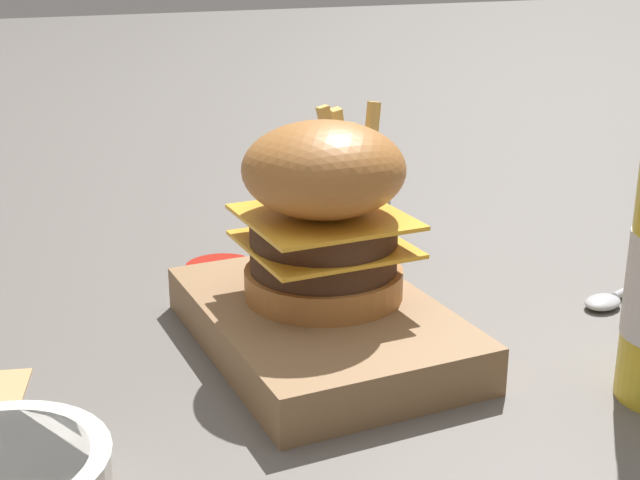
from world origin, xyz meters
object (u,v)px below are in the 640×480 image
(serving_board, at_px, (320,326))
(fries_basket, at_px, (339,196))
(burger, at_px, (324,210))
(spoon, at_px, (621,293))

(serving_board, height_order, fries_basket, fries_basket)
(serving_board, bearing_deg, fries_basket, -29.21)
(serving_board, bearing_deg, burger, -33.66)
(spoon, bearing_deg, burger, -25.28)
(spoon, bearing_deg, serving_board, -21.99)
(spoon, bearing_deg, fries_basket, -72.49)
(fries_basket, height_order, spoon, fries_basket)
(serving_board, distance_m, fries_basket, 0.24)
(serving_board, xyz_separation_m, spoon, (-0.02, -0.27, -0.01))
(serving_board, height_order, burger, burger)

